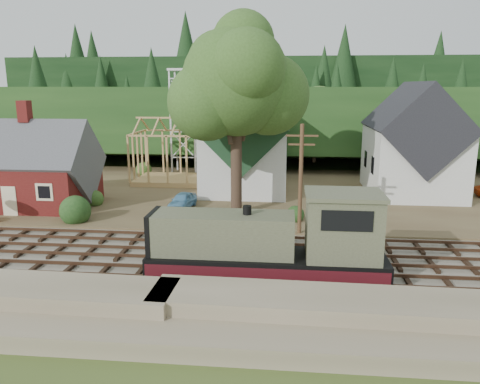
{
  "coord_description": "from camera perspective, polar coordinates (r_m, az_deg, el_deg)",
  "views": [
    {
      "loc": [
        5.93,
        -26.79,
        10.51
      ],
      "look_at": [
        2.69,
        6.0,
        3.0
      ],
      "focal_mm": 35.0,
      "sensor_mm": 36.0,
      "label": 1
    }
  ],
  "objects": [
    {
      "name": "railroad_bed",
      "position": [
        29.36,
        -6.46,
        -8.06
      ],
      "size": [
        64.0,
        11.0,
        0.16
      ],
      "primitive_type": "cube",
      "color": "#726B5B",
      "rests_on": "ground"
    },
    {
      "name": "farmhouse",
      "position": [
        47.69,
        20.34,
        5.25
      ],
      "size": [
        8.4,
        10.8,
        10.6
      ],
      "color": "silver",
      "rests_on": "village_flat"
    },
    {
      "name": "church",
      "position": [
        46.94,
        0.8,
        6.32
      ],
      "size": [
        8.4,
        15.17,
        13.0
      ],
      "color": "silver",
      "rests_on": "village_flat"
    },
    {
      "name": "telegraph_pole_near",
      "position": [
        32.62,
        7.41,
        1.66
      ],
      "size": [
        2.2,
        0.28,
        8.0
      ],
      "color": "#4C331E",
      "rests_on": "ground"
    },
    {
      "name": "big_tree",
      "position": [
        37.07,
        -0.2,
        12.39
      ],
      "size": [
        10.9,
        8.4,
        14.7
      ],
      "color": "#38281E",
      "rests_on": "village_flat"
    },
    {
      "name": "hillside",
      "position": [
        69.84,
        0.7,
        4.19
      ],
      "size": [
        70.0,
        28.96,
        12.74
      ],
      "primitive_type": "cube",
      "rotation": [
        -0.17,
        0.0,
        0.0
      ],
      "color": "#1E3F19",
      "rests_on": "ground"
    },
    {
      "name": "ridge",
      "position": [
        85.65,
        1.63,
        5.79
      ],
      "size": [
        80.0,
        20.0,
        12.0
      ],
      "primitive_type": "cube",
      "color": "black",
      "rests_on": "ground"
    },
    {
      "name": "depot",
      "position": [
        44.3,
        -24.16,
        2.23
      ],
      "size": [
        10.8,
        7.41,
        9.0
      ],
      "color": "#531413",
      "rests_on": "village_flat"
    },
    {
      "name": "embankment",
      "position": [
        21.92,
        -11.24,
        -16.09
      ],
      "size": [
        64.0,
        5.0,
        1.6
      ],
      "primitive_type": "cube",
      "color": "#7F7259",
      "rests_on": "ground"
    },
    {
      "name": "car_blue",
      "position": [
        40.04,
        -7.03,
        -1.05
      ],
      "size": [
        2.12,
        4.11,
        1.34
      ],
      "primitive_type": "imported",
      "rotation": [
        0.0,
        0.0,
        -0.14
      ],
      "color": "#5B9BC4",
      "rests_on": "village_flat"
    },
    {
      "name": "timber_frame",
      "position": [
        50.75,
        -8.05,
        4.51
      ],
      "size": [
        8.2,
        6.2,
        6.99
      ],
      "color": "tan",
      "rests_on": "village_flat"
    },
    {
      "name": "lattice_tower",
      "position": [
        56.08,
        -6.81,
        12.26
      ],
      "size": [
        3.2,
        3.2,
        12.12
      ],
      "color": "silver",
      "rests_on": "village_flat"
    },
    {
      "name": "ground",
      "position": [
        29.39,
        -6.46,
        -8.2
      ],
      "size": [
        140.0,
        140.0,
        0.0
      ],
      "primitive_type": "plane",
      "color": "#384C1E",
      "rests_on": "ground"
    },
    {
      "name": "village_flat",
      "position": [
        46.36,
        -1.86,
        -0.08
      ],
      "size": [
        64.0,
        26.0,
        0.3
      ],
      "primitive_type": "cube",
      "color": "brown",
      "rests_on": "ground"
    },
    {
      "name": "locomotive",
      "position": [
        25.21,
        4.35,
        -6.45
      ],
      "size": [
        12.55,
        3.14,
        5.01
      ],
      "color": "black",
      "rests_on": "railroad_bed"
    }
  ]
}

